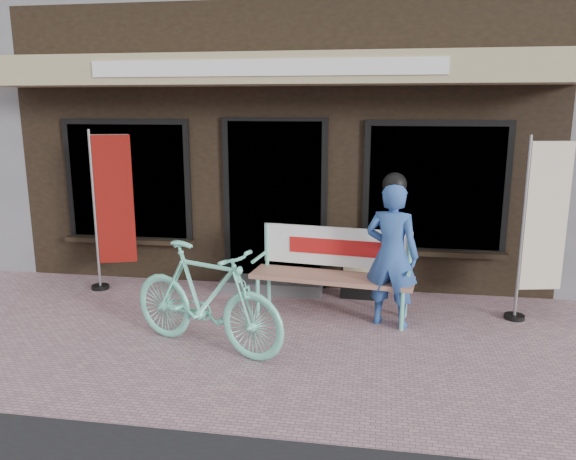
% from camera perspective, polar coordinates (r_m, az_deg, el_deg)
% --- Properties ---
extents(ground, '(70.00, 70.00, 0.00)m').
position_cam_1_polar(ground, '(5.71, -5.03, -11.74)').
color(ground, '#AA818B').
rests_on(ground, ground).
extents(storefront, '(7.00, 6.77, 6.00)m').
position_cam_1_polar(storefront, '(10.10, 1.86, 16.23)').
color(storefront, black).
rests_on(storefront, ground).
extents(bench, '(1.86, 0.69, 0.99)m').
position_cam_1_polar(bench, '(6.39, 4.64, -3.54)').
color(bench, '#75E5C4').
rests_on(bench, ground).
extents(person, '(0.66, 0.52, 1.67)m').
position_cam_1_polar(person, '(6.07, 10.50, -2.20)').
color(person, '#2F56A2').
rests_on(person, ground).
extents(bicycle, '(1.83, 1.09, 1.06)m').
position_cam_1_polar(bicycle, '(5.52, -8.35, -6.79)').
color(bicycle, '#75E5C4').
rests_on(bicycle, ground).
extents(nobori_red, '(0.61, 0.31, 2.06)m').
position_cam_1_polar(nobori_red, '(7.49, -17.49, 2.12)').
color(nobori_red, gray).
rests_on(nobori_red, ground).
extents(nobori_cream, '(0.61, 0.26, 2.04)m').
position_cam_1_polar(nobori_cream, '(6.67, 24.33, 0.29)').
color(nobori_cream, gray).
rests_on(nobori_cream, ground).
extents(menu_stand, '(0.43, 0.11, 0.86)m').
position_cam_1_polar(menu_stand, '(6.92, 7.19, -3.52)').
color(menu_stand, black).
rests_on(menu_stand, ground).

